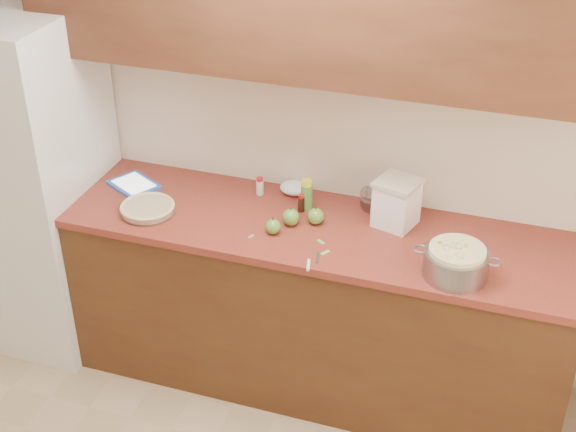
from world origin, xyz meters
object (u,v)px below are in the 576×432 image
(pie, at_px, (148,208))
(colander, at_px, (456,262))
(tablet, at_px, (134,185))
(flour_canister, at_px, (397,202))

(pie, xyz_separation_m, colander, (1.46, -0.05, 0.04))
(pie, xyz_separation_m, tablet, (-0.18, 0.21, -0.01))
(colander, distance_m, tablet, 1.67)
(pie, relative_size, colander, 0.73)
(colander, height_order, flour_canister, flour_canister)
(pie, height_order, tablet, pie)
(flour_canister, bearing_deg, tablet, -177.34)
(pie, distance_m, tablet, 0.28)
(flour_canister, bearing_deg, colander, -45.10)
(colander, relative_size, flour_canister, 1.60)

